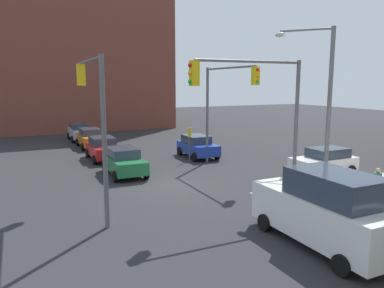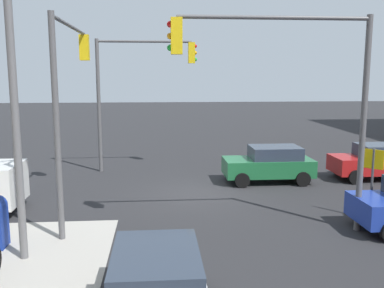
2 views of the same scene
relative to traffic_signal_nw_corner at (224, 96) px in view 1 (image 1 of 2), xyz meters
The scene contains 18 objects.
ground_plane 6.84m from the traffic_signal_nw_corner, 63.84° to the right, with size 120.00×120.00×0.00m, color #28282B.
building_brick_west 31.23m from the traffic_signal_nw_corner, 164.72° to the right, with size 16.00×28.00×18.57m.
traffic_signal_nw_corner is the anchor object (origin of this frame).
traffic_signal_se_corner 10.23m from the traffic_signal_nw_corner, 61.65° to the right, with size 4.92×0.36×6.50m.
traffic_signal_ne_corner 7.05m from the traffic_signal_nw_corner, 17.94° to the right, with size 0.36×5.68×6.50m.
street_lamp_corner 7.20m from the traffic_signal_nw_corner, ahead, with size 2.23×1.81×8.00m.
warning_sign_two_way 4.49m from the traffic_signal_nw_corner, 163.62° to the right, with size 0.48×0.48×2.40m.
mailbox_blue 9.28m from the traffic_signal_nw_corner, ahead, with size 0.56×0.64×1.43m.
coupe_green 7.38m from the traffic_signal_nw_corner, 100.45° to the right, with size 3.93×2.02×1.62m.
hatchback_white 7.22m from the traffic_signal_nw_corner, 50.14° to the left, with size 2.02×3.96×1.62m.
coupe_silver 18.18m from the traffic_signal_nw_corner, 158.94° to the right, with size 4.21×2.02×1.62m.
hatchback_orange 14.01m from the traffic_signal_nw_corner, 152.62° to the right, with size 4.15×2.02×1.62m.
sedan_red 9.70m from the traffic_signal_nw_corner, 134.51° to the right, with size 3.93×2.02×1.62m.
sedan_blue 5.65m from the traffic_signal_nw_corner, behind, with size 3.83×2.02×1.62m.
van_white_delivery 12.27m from the traffic_signal_nw_corner, 13.23° to the right, with size 5.40×2.32×2.62m.
pedestrian_crossing 10.20m from the traffic_signal_nw_corner, 17.84° to the left, with size 0.36×0.36×1.64m.
bicycle_leaning_on_fence 9.32m from the traffic_signal_nw_corner, 19.05° to the left, with size 0.05×1.75×0.97m.
bicycle_at_crosswalk 6.48m from the traffic_signal_nw_corner, 161.91° to the left, with size 1.75×0.05×0.97m.
Camera 1 is at (18.20, -7.40, 5.47)m, focal length 35.00 mm.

